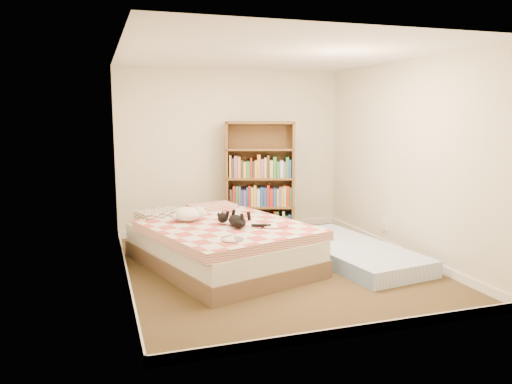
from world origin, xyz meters
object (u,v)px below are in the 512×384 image
object	(u,v)px
white_dog	(188,214)
black_cat	(237,220)
floor_mattress	(349,252)
bookshelf	(259,195)
bed	(220,243)

from	to	relation	value
white_dog	black_cat	bearing A→B (deg)	-78.19
floor_mattress	black_cat	size ratio (longest dim) A/B	3.18
floor_mattress	bookshelf	bearing A→B (deg)	103.69
bed	black_cat	bearing A→B (deg)	-81.02
black_cat	bed	bearing A→B (deg)	81.14
bed	floor_mattress	bearing A→B (deg)	-26.63
bookshelf	black_cat	size ratio (longest dim) A/B	2.53
bed	black_cat	xyz separation A→B (m)	(0.13, -0.27, 0.33)
white_dog	bookshelf	bearing A→B (deg)	6.60
bed	bookshelf	world-z (taller)	bookshelf
bed	floor_mattress	xyz separation A→B (m)	(1.62, -0.26, -0.17)
bookshelf	white_dog	xyz separation A→B (m)	(-1.31, -1.21, 0.01)
white_dog	bed	bearing A→B (deg)	-62.01
bookshelf	black_cat	distance (m)	1.84
black_cat	bookshelf	bearing A→B (deg)	28.10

